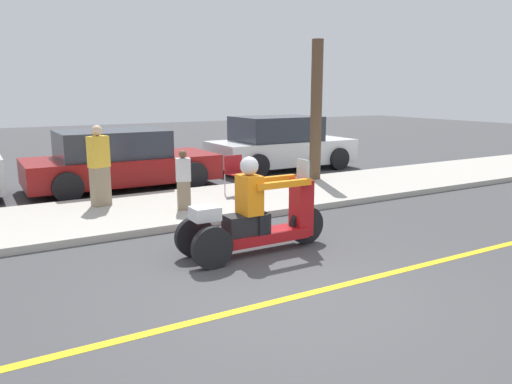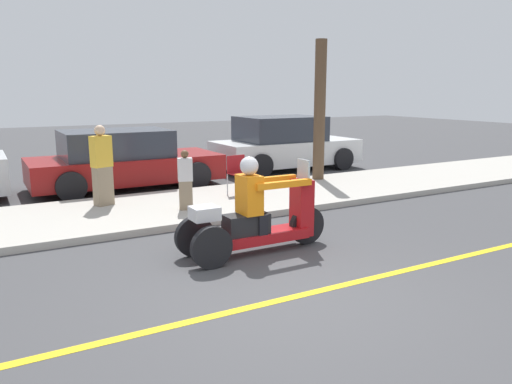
{
  "view_description": "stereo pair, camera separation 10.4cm",
  "coord_description": "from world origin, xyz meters",
  "px_view_note": "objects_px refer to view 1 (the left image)",
  "views": [
    {
      "loc": [
        -3.02,
        -4.35,
        2.3
      ],
      "look_at": [
        0.42,
        1.59,
        0.89
      ],
      "focal_mm": 35.0,
      "sensor_mm": 36.0,
      "label": 1
    },
    {
      "loc": [
        -2.93,
        -4.4,
        2.3
      ],
      "look_at": [
        0.42,
        1.59,
        0.89
      ],
      "focal_mm": 35.0,
      "sensor_mm": 36.0,
      "label": 2
    }
  ],
  "objects_px": {
    "motorcycle_trike": "(256,219)",
    "parked_car_lot_left": "(119,161)",
    "spectator_with_child": "(99,167)",
    "folding_chair_set_back": "(237,171)",
    "tree_trunk": "(316,111)",
    "spectator_mid_group": "(183,181)",
    "parked_car_lot_far": "(280,145)"
  },
  "relations": [
    {
      "from": "spectator_with_child",
      "to": "parked_car_lot_far",
      "type": "xyz_separation_m",
      "value": [
        5.81,
        2.7,
        -0.13
      ]
    },
    {
      "from": "spectator_with_child",
      "to": "folding_chair_set_back",
      "type": "xyz_separation_m",
      "value": [
        2.75,
        -0.37,
        -0.24
      ]
    },
    {
      "from": "spectator_with_child",
      "to": "tree_trunk",
      "type": "xyz_separation_m",
      "value": [
        5.32,
        0.33,
        0.94
      ]
    },
    {
      "from": "motorcycle_trike",
      "to": "spectator_with_child",
      "type": "xyz_separation_m",
      "value": [
        -1.32,
        3.63,
        0.36
      ]
    },
    {
      "from": "spectator_mid_group",
      "to": "tree_trunk",
      "type": "bearing_deg",
      "value": 19.5
    },
    {
      "from": "folding_chair_set_back",
      "to": "parked_car_lot_left",
      "type": "distance_m",
      "value": 3.09
    },
    {
      "from": "folding_chair_set_back",
      "to": "tree_trunk",
      "type": "relative_size",
      "value": 0.24
    },
    {
      "from": "motorcycle_trike",
      "to": "parked_car_lot_left",
      "type": "distance_m",
      "value": 5.78
    },
    {
      "from": "spectator_mid_group",
      "to": "parked_car_lot_left",
      "type": "height_order",
      "value": "parked_car_lot_left"
    },
    {
      "from": "motorcycle_trike",
      "to": "tree_trunk",
      "type": "bearing_deg",
      "value": 44.7
    },
    {
      "from": "parked_car_lot_left",
      "to": "motorcycle_trike",
      "type": "bearing_deg",
      "value": -86.23
    },
    {
      "from": "spectator_with_child",
      "to": "parked_car_lot_far",
      "type": "distance_m",
      "value": 6.41
    },
    {
      "from": "motorcycle_trike",
      "to": "folding_chair_set_back",
      "type": "relative_size",
      "value": 2.78
    },
    {
      "from": "parked_car_lot_left",
      "to": "parked_car_lot_far",
      "type": "height_order",
      "value": "parked_car_lot_far"
    },
    {
      "from": "spectator_with_child",
      "to": "folding_chair_set_back",
      "type": "height_order",
      "value": "spectator_with_child"
    },
    {
      "from": "motorcycle_trike",
      "to": "spectator_with_child",
      "type": "bearing_deg",
      "value": 110.04
    },
    {
      "from": "folding_chair_set_back",
      "to": "parked_car_lot_left",
      "type": "relative_size",
      "value": 0.19
    },
    {
      "from": "spectator_mid_group",
      "to": "parked_car_lot_far",
      "type": "relative_size",
      "value": 0.26
    },
    {
      "from": "parked_car_lot_left",
      "to": "tree_trunk",
      "type": "xyz_separation_m",
      "value": [
        4.38,
        -1.81,
        1.14
      ]
    },
    {
      "from": "tree_trunk",
      "to": "motorcycle_trike",
      "type": "bearing_deg",
      "value": -135.3
    },
    {
      "from": "folding_chair_set_back",
      "to": "parked_car_lot_far",
      "type": "bearing_deg",
      "value": 44.94
    },
    {
      "from": "spectator_with_child",
      "to": "parked_car_lot_left",
      "type": "distance_m",
      "value": 2.35
    },
    {
      "from": "spectator_with_child",
      "to": "folding_chair_set_back",
      "type": "relative_size",
      "value": 1.87
    },
    {
      "from": "motorcycle_trike",
      "to": "parked_car_lot_left",
      "type": "relative_size",
      "value": 0.52
    },
    {
      "from": "motorcycle_trike",
      "to": "spectator_with_child",
      "type": "distance_m",
      "value": 3.88
    },
    {
      "from": "motorcycle_trike",
      "to": "tree_trunk",
      "type": "distance_m",
      "value": 5.78
    },
    {
      "from": "parked_car_lot_left",
      "to": "parked_car_lot_far",
      "type": "xyz_separation_m",
      "value": [
        4.87,
        0.56,
        0.07
      ]
    },
    {
      "from": "spectator_mid_group",
      "to": "parked_car_lot_far",
      "type": "height_order",
      "value": "parked_car_lot_far"
    },
    {
      "from": "spectator_mid_group",
      "to": "folding_chair_set_back",
      "type": "bearing_deg",
      "value": 26.5
    },
    {
      "from": "motorcycle_trike",
      "to": "spectator_mid_group",
      "type": "xyz_separation_m",
      "value": [
        -0.08,
        2.52,
        0.15
      ]
    },
    {
      "from": "spectator_mid_group",
      "to": "parked_car_lot_far",
      "type": "xyz_separation_m",
      "value": [
        4.57,
        3.81,
        0.07
      ]
    },
    {
      "from": "folding_chair_set_back",
      "to": "parked_car_lot_far",
      "type": "xyz_separation_m",
      "value": [
        3.07,
        3.06,
        0.1
      ]
    }
  ]
}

